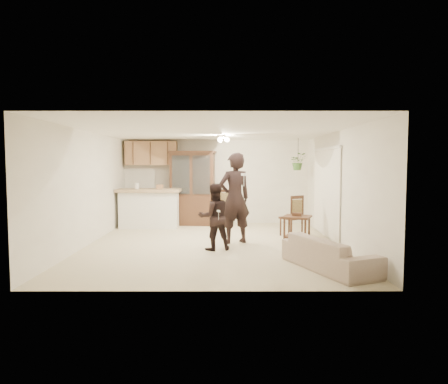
{
  "coord_description": "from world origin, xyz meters",
  "views": [
    {
      "loc": [
        0.24,
        -8.72,
        1.78
      ],
      "look_at": [
        0.24,
        0.4,
        1.14
      ],
      "focal_mm": 32.0,
      "sensor_mm": 36.0,
      "label": 1
    }
  ],
  "objects_px": {
    "chair_bar": "(154,215)",
    "side_table": "(297,229)",
    "child": "(214,218)",
    "adult": "(235,203)",
    "chair_hutch_left": "(220,215)",
    "sofa": "(329,248)",
    "china_hutch": "(192,189)",
    "chair_hutch_right": "(291,224)"
  },
  "relations": [
    {
      "from": "side_table",
      "to": "chair_hutch_right",
      "type": "distance_m",
      "value": 1.0
    },
    {
      "from": "side_table",
      "to": "chair_bar",
      "type": "relative_size",
      "value": 0.71
    },
    {
      "from": "adult",
      "to": "child",
      "type": "distance_m",
      "value": 0.9
    },
    {
      "from": "china_hutch",
      "to": "side_table",
      "type": "height_order",
      "value": "china_hutch"
    },
    {
      "from": "adult",
      "to": "china_hutch",
      "type": "bearing_deg",
      "value": -89.47
    },
    {
      "from": "sofa",
      "to": "side_table",
      "type": "distance_m",
      "value": 2.15
    },
    {
      "from": "child",
      "to": "chair_bar",
      "type": "height_order",
      "value": "child"
    },
    {
      "from": "child",
      "to": "china_hutch",
      "type": "xyz_separation_m",
      "value": [
        -0.72,
        3.44,
        0.39
      ]
    },
    {
      "from": "adult",
      "to": "chair_hutch_right",
      "type": "bearing_deg",
      "value": -171.5
    },
    {
      "from": "side_table",
      "to": "chair_hutch_right",
      "type": "bearing_deg",
      "value": 87.43
    },
    {
      "from": "child",
      "to": "chair_bar",
      "type": "relative_size",
      "value": 1.28
    },
    {
      "from": "chair_bar",
      "to": "chair_hutch_left",
      "type": "height_order",
      "value": "chair_bar"
    },
    {
      "from": "side_table",
      "to": "chair_hutch_right",
      "type": "relative_size",
      "value": 0.74
    },
    {
      "from": "chair_bar",
      "to": "side_table",
      "type": "bearing_deg",
      "value": -55.65
    },
    {
      "from": "adult",
      "to": "chair_hutch_left",
      "type": "distance_m",
      "value": 2.75
    },
    {
      "from": "adult",
      "to": "chair_bar",
      "type": "relative_size",
      "value": 1.7
    },
    {
      "from": "chair_hutch_right",
      "to": "sofa",
      "type": "bearing_deg",
      "value": 57.89
    },
    {
      "from": "china_hutch",
      "to": "chair_hutch_left",
      "type": "xyz_separation_m",
      "value": [
        0.81,
        -0.03,
        -0.77
      ]
    },
    {
      "from": "chair_hutch_left",
      "to": "adult",
      "type": "bearing_deg",
      "value": -47.84
    },
    {
      "from": "adult",
      "to": "chair_hutch_left",
      "type": "bearing_deg",
      "value": -105.21
    },
    {
      "from": "sofa",
      "to": "adult",
      "type": "xyz_separation_m",
      "value": [
        -1.54,
        2.28,
        0.53
      ]
    },
    {
      "from": "child",
      "to": "side_table",
      "type": "bearing_deg",
      "value": -178.93
    },
    {
      "from": "china_hutch",
      "to": "side_table",
      "type": "distance_m",
      "value": 3.87
    },
    {
      "from": "child",
      "to": "chair_hutch_left",
      "type": "relative_size",
      "value": 1.3
    },
    {
      "from": "chair_hutch_left",
      "to": "sofa",
      "type": "bearing_deg",
      "value": -34.45
    },
    {
      "from": "adult",
      "to": "china_hutch",
      "type": "height_order",
      "value": "china_hutch"
    },
    {
      "from": "china_hutch",
      "to": "chair_bar",
      "type": "xyz_separation_m",
      "value": [
        -1.12,
        -0.03,
        -0.77
      ]
    },
    {
      "from": "chair_bar",
      "to": "chair_hutch_left",
      "type": "bearing_deg",
      "value": -18.39
    },
    {
      "from": "child",
      "to": "side_table",
      "type": "xyz_separation_m",
      "value": [
        1.83,
        0.62,
        -0.35
      ]
    },
    {
      "from": "sofa",
      "to": "adult",
      "type": "height_order",
      "value": "adult"
    },
    {
      "from": "child",
      "to": "china_hutch",
      "type": "bearing_deg",
      "value": -95.82
    },
    {
      "from": "side_table",
      "to": "chair_hutch_right",
      "type": "xyz_separation_m",
      "value": [
        0.04,
        1.0,
        -0.04
      ]
    },
    {
      "from": "child",
      "to": "china_hutch",
      "type": "height_order",
      "value": "china_hutch"
    },
    {
      "from": "child",
      "to": "chair_hutch_left",
      "type": "bearing_deg",
      "value": -109.1
    },
    {
      "from": "side_table",
      "to": "chair_bar",
      "type": "bearing_deg",
      "value": 142.72
    },
    {
      "from": "child",
      "to": "chair_hutch_right",
      "type": "height_order",
      "value": "child"
    },
    {
      "from": "sofa",
      "to": "china_hutch",
      "type": "distance_m",
      "value": 5.7
    },
    {
      "from": "child",
      "to": "side_table",
      "type": "distance_m",
      "value": 1.96
    },
    {
      "from": "child",
      "to": "chair_hutch_right",
      "type": "relative_size",
      "value": 1.33
    },
    {
      "from": "sofa",
      "to": "side_table",
      "type": "bearing_deg",
      "value": -18.32
    },
    {
      "from": "child",
      "to": "chair_hutch_right",
      "type": "bearing_deg",
      "value": -156.75
    },
    {
      "from": "china_hutch",
      "to": "chair_hutch_left",
      "type": "height_order",
      "value": "china_hutch"
    }
  ]
}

